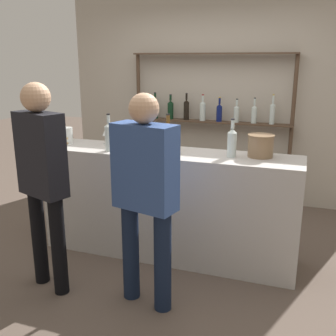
{
  "coord_description": "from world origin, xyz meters",
  "views": [
    {
      "loc": [
        1.17,
        -3.33,
        1.85
      ],
      "look_at": [
        0.0,
        0.0,
        0.87
      ],
      "focal_mm": 42.0,
      "sensor_mm": 36.0,
      "label": 1
    }
  ],
  "objects_px": {
    "ice_bucket": "(261,146)",
    "customer_center": "(145,188)",
    "counter_bottle_1": "(232,142)",
    "wine_glass": "(106,132)",
    "cork_jar": "(66,136)",
    "counter_bottle_0": "(167,137)",
    "customer_left": "(42,172)",
    "counter_bottle_2": "(109,136)"
  },
  "relations": [
    {
      "from": "ice_bucket",
      "to": "customer_left",
      "type": "xyz_separation_m",
      "value": [
        -1.55,
        -0.97,
        -0.12
      ]
    },
    {
      "from": "counter_bottle_2",
      "to": "wine_glass",
      "type": "xyz_separation_m",
      "value": [
        -0.17,
        0.26,
        -0.02
      ]
    },
    {
      "from": "counter_bottle_1",
      "to": "customer_left",
      "type": "relative_size",
      "value": 0.2
    },
    {
      "from": "counter_bottle_2",
      "to": "customer_center",
      "type": "distance_m",
      "value": 0.97
    },
    {
      "from": "cork_jar",
      "to": "customer_center",
      "type": "distance_m",
      "value": 1.46
    },
    {
      "from": "customer_center",
      "to": "cork_jar",
      "type": "bearing_deg",
      "value": 68.83
    },
    {
      "from": "cork_jar",
      "to": "customer_center",
      "type": "bearing_deg",
      "value": -34.51
    },
    {
      "from": "customer_left",
      "to": "cork_jar",
      "type": "bearing_deg",
      "value": 41.2
    },
    {
      "from": "ice_bucket",
      "to": "customer_center",
      "type": "xyz_separation_m",
      "value": [
        -0.71,
        -0.91,
        -0.18
      ]
    },
    {
      "from": "customer_left",
      "to": "counter_bottle_1",
      "type": "bearing_deg",
      "value": -36.9
    },
    {
      "from": "counter_bottle_1",
      "to": "wine_glass",
      "type": "bearing_deg",
      "value": 174.37
    },
    {
      "from": "counter_bottle_0",
      "to": "wine_glass",
      "type": "relative_size",
      "value": 2.21
    },
    {
      "from": "wine_glass",
      "to": "cork_jar",
      "type": "xyz_separation_m",
      "value": [
        -0.38,
        -0.13,
        -0.04
      ]
    },
    {
      "from": "counter_bottle_1",
      "to": "counter_bottle_2",
      "type": "height_order",
      "value": "counter_bottle_2"
    },
    {
      "from": "wine_glass",
      "to": "ice_bucket",
      "type": "height_order",
      "value": "ice_bucket"
    },
    {
      "from": "wine_glass",
      "to": "ice_bucket",
      "type": "distance_m",
      "value": 1.53
    },
    {
      "from": "customer_left",
      "to": "customer_center",
      "type": "relative_size",
      "value": 1.04
    },
    {
      "from": "cork_jar",
      "to": "customer_left",
      "type": "relative_size",
      "value": 0.1
    },
    {
      "from": "customer_center",
      "to": "counter_bottle_1",
      "type": "bearing_deg",
      "value": -16.67
    },
    {
      "from": "counter_bottle_2",
      "to": "customer_left",
      "type": "height_order",
      "value": "customer_left"
    },
    {
      "from": "counter_bottle_2",
      "to": "wine_glass",
      "type": "bearing_deg",
      "value": 123.56
    },
    {
      "from": "counter_bottle_2",
      "to": "cork_jar",
      "type": "height_order",
      "value": "counter_bottle_2"
    },
    {
      "from": "cork_jar",
      "to": "counter_bottle_1",
      "type": "bearing_deg",
      "value": -0.02
    },
    {
      "from": "cork_jar",
      "to": "ice_bucket",
      "type": "bearing_deg",
      "value": 2.71
    },
    {
      "from": "counter_bottle_0",
      "to": "customer_left",
      "type": "distance_m",
      "value": 1.15
    },
    {
      "from": "ice_bucket",
      "to": "counter_bottle_2",
      "type": "bearing_deg",
      "value": -170.6
    },
    {
      "from": "cork_jar",
      "to": "customer_center",
      "type": "relative_size",
      "value": 0.1
    },
    {
      "from": "counter_bottle_2",
      "to": "wine_glass",
      "type": "height_order",
      "value": "counter_bottle_2"
    },
    {
      "from": "wine_glass",
      "to": "cork_jar",
      "type": "bearing_deg",
      "value": -161.46
    },
    {
      "from": "counter_bottle_0",
      "to": "cork_jar",
      "type": "bearing_deg",
      "value": 179.97
    },
    {
      "from": "counter_bottle_1",
      "to": "wine_glass",
      "type": "xyz_separation_m",
      "value": [
        -1.29,
        0.13,
        -0.02
      ]
    },
    {
      "from": "counter_bottle_2",
      "to": "wine_glass",
      "type": "relative_size",
      "value": 2.17
    },
    {
      "from": "wine_glass",
      "to": "customer_center",
      "type": "bearing_deg",
      "value": -49.25
    },
    {
      "from": "counter_bottle_1",
      "to": "wine_glass",
      "type": "distance_m",
      "value": 1.3
    },
    {
      "from": "ice_bucket",
      "to": "cork_jar",
      "type": "xyz_separation_m",
      "value": [
        -1.91,
        -0.09,
        -0.02
      ]
    },
    {
      "from": "wine_glass",
      "to": "customer_left",
      "type": "relative_size",
      "value": 0.09
    },
    {
      "from": "counter_bottle_2",
      "to": "counter_bottle_1",
      "type": "bearing_deg",
      "value": 6.8
    },
    {
      "from": "counter_bottle_1",
      "to": "wine_glass",
      "type": "relative_size",
      "value": 2.11
    },
    {
      "from": "customer_left",
      "to": "wine_glass",
      "type": "bearing_deg",
      "value": 17.93
    },
    {
      "from": "ice_bucket",
      "to": "customer_left",
      "type": "relative_size",
      "value": 0.14
    },
    {
      "from": "counter_bottle_0",
      "to": "ice_bucket",
      "type": "distance_m",
      "value": 0.83
    },
    {
      "from": "customer_left",
      "to": "counter_bottle_0",
      "type": "bearing_deg",
      "value": -20.14
    }
  ]
}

